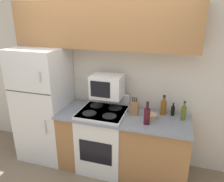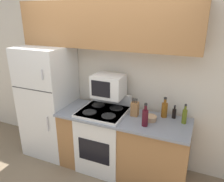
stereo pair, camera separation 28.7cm
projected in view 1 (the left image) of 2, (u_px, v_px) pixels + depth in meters
name	position (u px, v px, depth m)	size (l,w,h in m)	color
ground_plane	(92.00, 177.00, 3.10)	(12.00, 12.00, 0.00)	#7F6B51
wall_back	(107.00, 78.00, 3.30)	(8.00, 0.05, 2.55)	beige
lower_cabinets	(123.00, 143.00, 3.13)	(1.80, 0.66, 0.88)	#9E6B3D
refrigerator	(44.00, 104.00, 3.36)	(0.74, 0.69, 1.74)	silver
upper_cabinets	(102.00, 25.00, 2.88)	(2.54, 0.31, 0.62)	#9E6B3D
stove	(103.00, 138.00, 3.19)	(0.64, 0.64, 1.08)	silver
microwave	(107.00, 86.00, 3.04)	(0.43, 0.34, 0.31)	silver
knife_block	(135.00, 108.00, 2.98)	(0.10, 0.10, 0.25)	#9E6B3D
bowl	(151.00, 116.00, 2.88)	(0.17, 0.17, 0.07)	tan
bottle_olive_oil	(184.00, 112.00, 2.83)	(0.06, 0.06, 0.26)	#5B6619
bottle_soy_sauce	(173.00, 110.00, 2.97)	(0.05, 0.05, 0.18)	black
bottle_wine_red	(147.00, 115.00, 2.71)	(0.08, 0.08, 0.30)	#470F19
bottle_whiskey	(163.00, 107.00, 2.97)	(0.08, 0.08, 0.28)	brown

